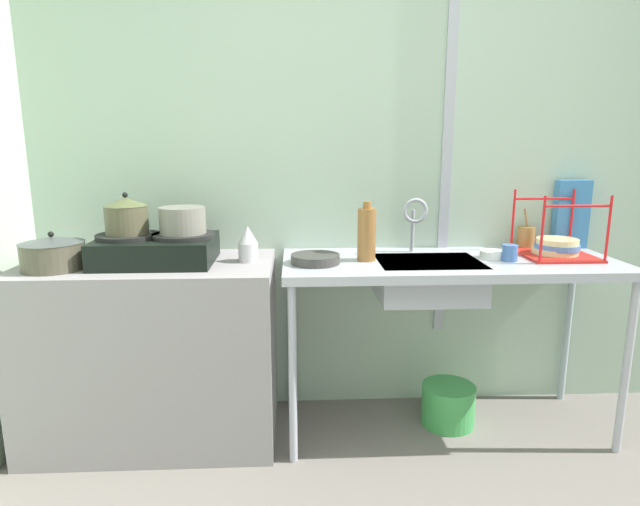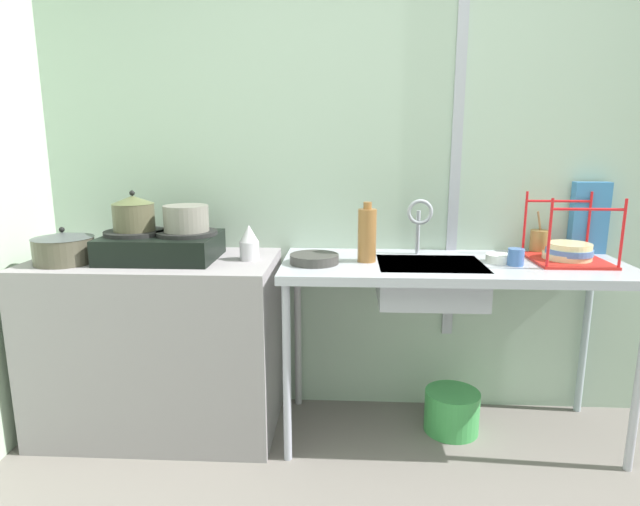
% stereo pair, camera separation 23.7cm
% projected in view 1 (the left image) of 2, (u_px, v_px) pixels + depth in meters
% --- Properties ---
extents(wall_back, '(4.53, 0.10, 2.68)m').
position_uv_depth(wall_back, '(408.00, 150.00, 2.64)').
color(wall_back, '#A7BDA9').
rests_on(wall_back, ground).
extents(wall_metal_strip, '(0.05, 0.01, 2.15)m').
position_uv_depth(wall_metal_strip, '(448.00, 122.00, 2.56)').
color(wall_metal_strip, '#A7A8B6').
extents(counter_concrete, '(1.12, 0.59, 0.85)m').
position_uv_depth(counter_concrete, '(154.00, 351.00, 2.43)').
color(counter_concrete, gray).
rests_on(counter_concrete, ground).
extents(counter_sink, '(1.55, 0.59, 0.85)m').
position_uv_depth(counter_sink, '(450.00, 273.00, 2.43)').
color(counter_sink, '#A7A8B6').
rests_on(counter_sink, ground).
extents(stove, '(0.52, 0.38, 0.13)m').
position_uv_depth(stove, '(157.00, 249.00, 2.33)').
color(stove, black).
rests_on(stove, counter_concrete).
extents(pot_on_left_burner, '(0.19, 0.19, 0.18)m').
position_uv_depth(pot_on_left_burner, '(127.00, 216.00, 2.30)').
color(pot_on_left_burner, brown).
rests_on(pot_on_left_burner, stove).
extents(pot_on_right_burner, '(0.20, 0.20, 0.12)m').
position_uv_depth(pot_on_right_burner, '(183.00, 220.00, 2.31)').
color(pot_on_right_burner, slate).
rests_on(pot_on_right_burner, stove).
extents(pot_beside_stove, '(0.26, 0.26, 0.16)m').
position_uv_depth(pot_beside_stove, '(53.00, 253.00, 2.21)').
color(pot_beside_stove, '#4B4738').
rests_on(pot_beside_stove, counter_concrete).
extents(percolator, '(0.09, 0.09, 0.16)m').
position_uv_depth(percolator, '(248.00, 244.00, 2.36)').
color(percolator, silver).
rests_on(percolator, counter_concrete).
extents(sink_basin, '(0.47, 0.36, 0.17)m').
position_uv_depth(sink_basin, '(428.00, 279.00, 2.40)').
color(sink_basin, '#A7A8B6').
rests_on(sink_basin, counter_sink).
extents(faucet, '(0.12, 0.07, 0.27)m').
position_uv_depth(faucet, '(414.00, 216.00, 2.51)').
color(faucet, '#A7A8B6').
rests_on(faucet, counter_sink).
extents(frying_pan, '(0.22, 0.22, 0.04)m').
position_uv_depth(frying_pan, '(315.00, 259.00, 2.33)').
color(frying_pan, '#373532').
rests_on(frying_pan, counter_sink).
extents(dish_rack, '(0.32, 0.33, 0.30)m').
position_uv_depth(dish_rack, '(556.00, 247.00, 2.48)').
color(dish_rack, red).
rests_on(dish_rack, counter_sink).
extents(cup_by_rack, '(0.07, 0.07, 0.08)m').
position_uv_depth(cup_by_rack, '(510.00, 253.00, 2.38)').
color(cup_by_rack, '#4065AA').
rests_on(cup_by_rack, counter_sink).
extents(small_bowl_on_drainboard, '(0.12, 0.12, 0.04)m').
position_uv_depth(small_bowl_on_drainboard, '(493.00, 254.00, 2.44)').
color(small_bowl_on_drainboard, white).
rests_on(small_bowl_on_drainboard, counter_sink).
extents(bottle_by_sink, '(0.08, 0.08, 0.27)m').
position_uv_depth(bottle_by_sink, '(367.00, 234.00, 2.37)').
color(bottle_by_sink, '#8F5E30').
rests_on(bottle_by_sink, counter_sink).
extents(cereal_box, '(0.17, 0.06, 0.35)m').
position_uv_depth(cereal_box, '(571.00, 214.00, 2.65)').
color(cereal_box, teal).
rests_on(cereal_box, counter_sink).
extents(utensil_jar, '(0.09, 0.09, 0.21)m').
position_uv_depth(utensil_jar, '(526.00, 237.00, 2.65)').
color(utensil_jar, olive).
rests_on(utensil_jar, counter_sink).
extents(bucket_on_floor, '(0.26, 0.26, 0.20)m').
position_uv_depth(bucket_on_floor, '(448.00, 405.00, 2.59)').
color(bucket_on_floor, green).
rests_on(bucket_on_floor, ground).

